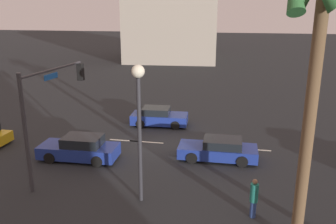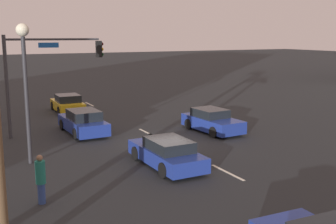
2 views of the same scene
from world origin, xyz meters
name	(u,v)px [view 1 (image 1 of 2)]	position (x,y,z in m)	size (l,w,h in m)	color
ground_plane	(165,143)	(0.00, 0.00, 0.00)	(220.00, 220.00, 0.00)	#232628
lane_stripe_2	(252,149)	(-5.49, 0.00, 0.01)	(2.29, 0.14, 0.01)	silver
lane_stripe_3	(146,142)	(1.23, 0.00, 0.01)	(2.26, 0.14, 0.01)	silver
lane_stripe_4	(124,140)	(2.74, 0.00, 0.01)	(1.96, 0.14, 0.01)	silver
car_1	(219,150)	(-3.53, 1.86, 0.59)	(4.49, 1.91, 1.26)	navy
car_3	(159,117)	(1.18, -3.58, 0.63)	(4.21, 2.09, 1.35)	navy
car_4	(80,149)	(4.30, 3.35, 0.65)	(4.52, 2.00, 1.40)	navy
traffic_signal	(49,102)	(4.77, 5.39, 3.92)	(0.78, 5.50, 5.69)	#38383D
streetlamp	(139,108)	(-0.34, 7.13, 4.33)	(0.56, 0.56, 6.18)	#2D2D33
pedestrian_1	(254,197)	(-5.27, 7.56, 0.91)	(0.35, 0.35, 1.73)	#2D478C
palm_tree_1	(318,49)	(-6.76, 9.07, 7.16)	(2.67, 2.39, 9.96)	brown
building_0	(173,16)	(6.58, -39.90, 7.18)	(14.36, 16.20, 14.37)	#9E9384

